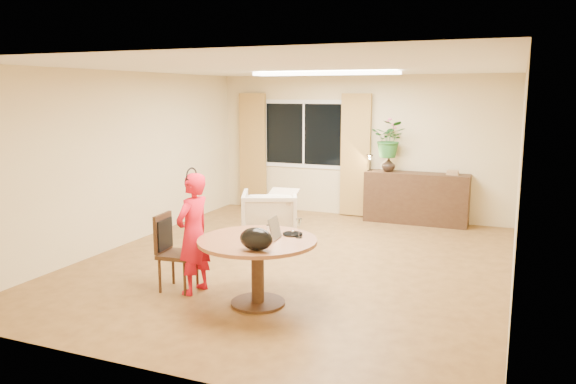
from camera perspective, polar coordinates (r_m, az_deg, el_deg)
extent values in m
plane|color=brown|center=(7.70, 0.65, -7.19)|extent=(6.50, 6.50, 0.00)
plane|color=white|center=(7.36, 0.69, 12.52)|extent=(6.50, 6.50, 0.00)
plane|color=#D3BA89|center=(10.49, 7.29, 4.61)|extent=(5.50, 0.00, 5.50)
plane|color=#D3BA89|center=(8.81, -16.21, 3.25)|extent=(0.00, 6.50, 6.50)
plane|color=#D3BA89|center=(6.90, 22.40, 1.09)|extent=(0.00, 6.50, 6.50)
cube|color=white|center=(10.79, 1.63, 5.91)|extent=(1.70, 0.02, 1.30)
cube|color=black|center=(10.78, 1.60, 5.90)|extent=(1.55, 0.01, 1.15)
cube|color=white|center=(10.78, 1.60, 5.90)|extent=(0.04, 0.01, 1.15)
cube|color=olive|center=(11.17, -3.58, 4.20)|extent=(0.55, 0.08, 2.25)
cube|color=olive|center=(10.42, 6.87, 3.73)|extent=(0.55, 0.08, 2.25)
cube|color=white|center=(8.48, 3.76, 11.94)|extent=(2.20, 0.35, 0.05)
cylinder|color=brown|center=(6.06, -3.13, -4.98)|extent=(1.29, 1.29, 0.04)
cylinder|color=black|center=(6.16, -3.10, -8.28)|extent=(0.14, 0.14, 0.69)
cylinder|color=black|center=(6.28, -3.07, -11.16)|extent=(0.60, 0.60, 0.03)
imported|color=red|center=(6.51, -9.59, -4.19)|extent=(0.55, 0.40, 1.40)
imported|color=beige|center=(8.79, -1.88, -2.38)|extent=(1.10, 1.12, 0.78)
cube|color=black|center=(10.14, 12.88, -0.61)|extent=(1.79, 0.44, 0.90)
imported|color=black|center=(10.14, 10.17, 2.77)|extent=(0.30, 0.30, 0.25)
imported|color=#376D28|center=(10.10, 10.30, 5.32)|extent=(0.62, 0.54, 0.66)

